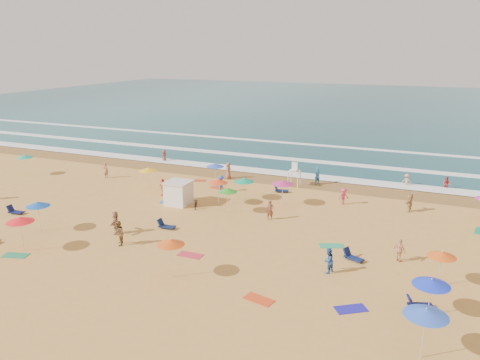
% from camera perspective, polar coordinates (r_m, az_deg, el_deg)
% --- Properties ---
extents(ground, '(220.00, 220.00, 0.00)m').
position_cam_1_polar(ground, '(38.86, -0.60, -4.68)').
color(ground, gold).
rests_on(ground, ground).
extents(ocean, '(220.00, 140.00, 0.18)m').
position_cam_1_polar(ocean, '(119.03, 16.03, 8.61)').
color(ocean, '#0C4756').
rests_on(ocean, ground).
extents(wet_sand, '(220.00, 220.00, 0.00)m').
position_cam_1_polar(wet_sand, '(49.99, 5.16, -0.04)').
color(wet_sand, olive).
rests_on(wet_sand, ground).
extents(surf_foam, '(200.00, 18.70, 0.05)m').
position_cam_1_polar(surf_foam, '(58.17, 7.86, 2.22)').
color(surf_foam, white).
rests_on(surf_foam, ground).
extents(cabana, '(2.00, 2.00, 2.00)m').
position_cam_1_polar(cabana, '(42.36, -7.50, -1.64)').
color(cabana, white).
rests_on(cabana, ground).
extents(cabana_roof, '(2.20, 2.20, 0.12)m').
position_cam_1_polar(cabana_roof, '(42.06, -7.55, -0.26)').
color(cabana_roof, silver).
rests_on(cabana_roof, cabana).
extents(bicycle, '(1.16, 1.70, 0.85)m').
position_cam_1_polar(bicycle, '(41.39, -5.41, -2.83)').
color(bicycle, black).
rests_on(bicycle, ground).
extents(lifeguard_stand, '(1.20, 1.20, 2.10)m').
position_cam_1_polar(lifeguard_stand, '(47.84, 6.64, 0.48)').
color(lifeguard_stand, white).
rests_on(lifeguard_stand, ground).
extents(beach_umbrellas, '(50.75, 23.62, 0.79)m').
position_cam_1_polar(beach_umbrellas, '(36.32, 3.02, -2.60)').
color(beach_umbrellas, green).
rests_on(beach_umbrellas, ground).
extents(loungers, '(44.93, 20.90, 0.34)m').
position_cam_1_polar(loungers, '(33.94, 4.34, -7.54)').
color(loungers, '#0E154A').
rests_on(loungers, ground).
extents(towels, '(42.91, 22.74, 0.03)m').
position_cam_1_polar(towels, '(35.96, -3.01, -6.40)').
color(towels, red).
rests_on(towels, ground).
extents(beachgoers, '(39.94, 25.17, 2.06)m').
position_cam_1_polar(beachgoers, '(42.04, 0.69, -1.94)').
color(beachgoers, brown).
rests_on(beachgoers, ground).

